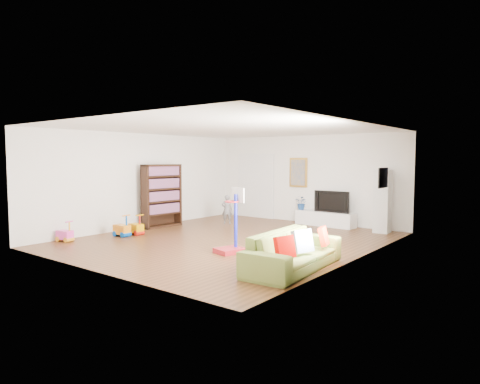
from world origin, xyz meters
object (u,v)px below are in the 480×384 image
Objects in this scene: bookshelf at (162,196)px; basketball_hoop at (230,220)px; sofa at (293,251)px; media_console at (325,219)px.

bookshelf is 1.32× the size of basketball_hoop.
basketball_hoop reaches higher than sofa.
basketball_hoop is (-1.76, 0.35, 0.35)m from sofa.
bookshelf reaches higher than basketball_hoop.
media_console is 0.79× the size of sofa.
basketball_hoop is at bearing -17.99° from bookshelf.
media_console is at bearing 16.83° from sofa.
bookshelf is at bearing 67.92° from sofa.
basketball_hoop is (3.76, -1.48, -0.22)m from bookshelf.
basketball_hoop reaches higher than media_console.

